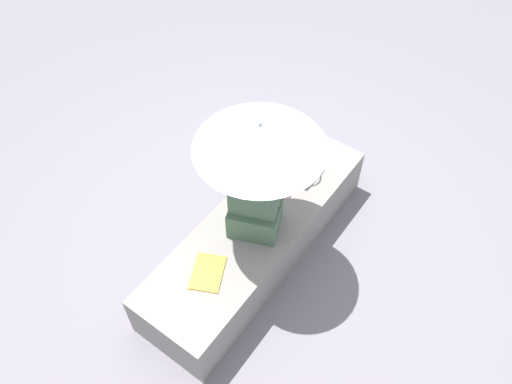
# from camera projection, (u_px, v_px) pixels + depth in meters

# --- Properties ---
(ground_plane) EXTENTS (14.00, 14.00, 0.00)m
(ground_plane) POSITION_uv_depth(u_px,v_px,m) (257.00, 251.00, 3.99)
(ground_plane) COLOR slate
(stone_bench) EXTENTS (2.07, 0.63, 0.41)m
(stone_bench) POSITION_uv_depth(u_px,v_px,m) (257.00, 236.00, 3.83)
(stone_bench) COLOR gray
(stone_bench) RESTS_ON ground
(person_seated) EXTENTS (0.39, 0.51, 0.90)m
(person_seated) POSITION_uv_depth(u_px,v_px,m) (255.00, 192.00, 3.34)
(person_seated) COLOR #47664C
(person_seated) RESTS_ON stone_bench
(parasol) EXTENTS (0.81, 0.81, 1.00)m
(parasol) POSITION_uv_depth(u_px,v_px,m) (260.00, 136.00, 2.96)
(parasol) COLOR #B7B7BC
(parasol) RESTS_ON stone_bench
(handbag_black) EXTENTS (0.26, 0.19, 0.30)m
(handbag_black) POSITION_uv_depth(u_px,v_px,m) (299.00, 159.00, 3.86)
(handbag_black) COLOR silver
(handbag_black) RESTS_ON stone_bench
(magazine) EXTENTS (0.34, 0.30, 0.01)m
(magazine) POSITION_uv_depth(u_px,v_px,m) (208.00, 272.00, 3.39)
(magazine) COLOR gold
(magazine) RESTS_ON stone_bench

